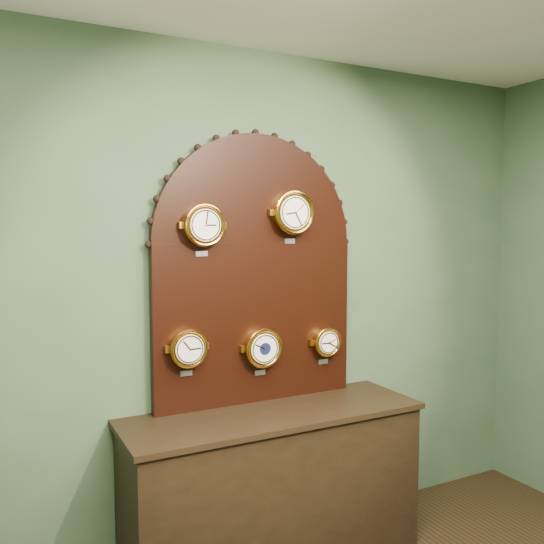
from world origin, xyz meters
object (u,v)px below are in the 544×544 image
hygrometer (188,348)px  barometer (263,348)px  display_board (256,261)px  tide_clock (326,342)px  roman_clock (204,225)px  arabic_clock (293,213)px  shop_counter (274,488)px

hygrometer → barometer: size_ratio=0.94×
display_board → tide_clock: bearing=-8.6°
barometer → display_board: bearing=98.2°
display_board → hygrometer: (-0.43, -0.07, -0.44)m
roman_clock → arabic_clock: size_ratio=0.93×
hygrometer → tide_clock: hygrometer is taller
shop_counter → display_board: size_ratio=1.05×
arabic_clock → barometer: 0.78m
roman_clock → barometer: 0.76m
arabic_clock → barometer: (-0.19, 0.00, -0.75)m
display_board → barometer: size_ratio=5.56×
arabic_clock → display_board: bearing=161.4°
hygrometer → arabic_clock: bearing=-0.1°
display_board → arabic_clock: display_board is taller
hygrometer → barometer: (0.44, -0.00, -0.04)m
shop_counter → arabic_clock: bearing=37.4°
shop_counter → barometer: 0.76m
display_board → arabic_clock: bearing=-18.6°
tide_clock → arabic_clock: bearing=-179.5°
roman_clock → tide_clock: bearing=0.1°
shop_counter → arabic_clock: size_ratio=5.33×
shop_counter → arabic_clock: (0.20, 0.15, 1.50)m
roman_clock → hygrometer: bearing=179.7°
display_board → tide_clock: display_board is taller
display_board → barometer: bearing=-81.8°
barometer → tide_clock: barometer is taller
arabic_clock → tide_clock: bearing=0.5°
arabic_clock → barometer: bearing=179.8°
hygrometer → tide_clock: 0.86m
shop_counter → roman_clock: 1.47m
shop_counter → display_board: bearing=90.0°
roman_clock → hygrometer: 0.65m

